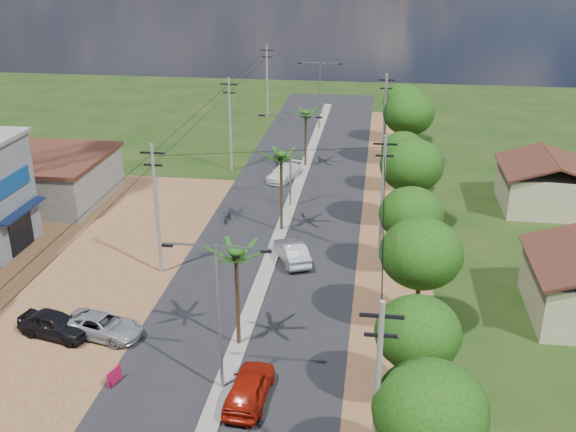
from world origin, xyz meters
name	(u,v)px	position (x,y,z in m)	size (l,w,h in m)	color
ground	(223,390)	(0.00, 0.00, 0.00)	(160.00, 160.00, 0.00)	black
road	(271,259)	(0.00, 15.00, 0.02)	(12.00, 110.00, 0.04)	black
median	(278,241)	(0.00, 18.00, 0.09)	(1.00, 90.00, 0.18)	#605E56
dirt_lot_west	(21,292)	(-15.00, 8.00, 0.02)	(18.00, 46.00, 0.04)	brown
dirt_shoulder_east	(393,267)	(8.50, 15.00, 0.01)	(5.00, 90.00, 0.03)	brown
low_shed	(45,178)	(-21.00, 24.00, 1.97)	(10.40, 10.40, 3.95)	#605E56
house_east_far	(547,180)	(21.00, 28.00, 2.39)	(7.60, 7.50, 4.60)	tan
tree_east_a	(430,411)	(9.50, -6.00, 4.49)	(4.40, 4.40, 6.37)	black
tree_east_b	(418,333)	(9.30, 0.00, 4.11)	(4.00, 4.00, 5.83)	black
tree_east_c	(421,254)	(9.70, 7.00, 4.86)	(4.60, 4.60, 6.83)	black
tree_east_d	(411,214)	(9.40, 14.00, 4.34)	(4.20, 4.20, 6.13)	black
tree_east_e	(411,166)	(9.60, 22.00, 5.09)	(4.80, 4.80, 7.14)	black
tree_east_f	(403,150)	(9.20, 30.00, 3.89)	(3.80, 3.80, 5.52)	black
tree_east_g	(409,113)	(9.80, 38.00, 5.24)	(5.00, 5.00, 7.38)	black
tree_east_h	(404,101)	(9.50, 46.00, 4.64)	(4.40, 4.40, 6.52)	black
palm_median_near	(236,255)	(0.00, 4.00, 5.54)	(2.00, 2.00, 6.15)	black
palm_median_mid	(281,158)	(0.00, 20.00, 5.90)	(2.00, 2.00, 6.55)	black
palm_median_far	(306,115)	(0.00, 36.00, 5.26)	(2.00, 2.00, 5.85)	black
streetlight_near	(219,306)	(0.00, 0.00, 4.79)	(5.10, 0.18, 8.00)	gray
streetlight_mid	(290,153)	(0.00, 25.00, 4.79)	(5.10, 0.18, 8.00)	gray
streetlight_far	(320,90)	(0.00, 50.00, 4.79)	(5.10, 0.18, 8.00)	gray
utility_pole_w_b	(156,207)	(-7.00, 12.00, 4.76)	(1.60, 0.24, 9.00)	#605E56
utility_pole_w_c	(230,123)	(-7.00, 34.00, 4.76)	(1.60, 0.24, 9.00)	#605E56
utility_pole_w_d	(267,80)	(-7.00, 55.00, 4.76)	(1.60, 0.24, 9.00)	#605E56
utility_pole_e_a	(377,400)	(7.50, -6.00, 4.76)	(1.60, 0.24, 9.00)	#605E56
utility_pole_e_b	(382,196)	(7.50, 16.00, 4.76)	(1.60, 0.24, 9.00)	#605E56
utility_pole_e_c	(384,117)	(7.50, 38.00, 4.76)	(1.60, 0.24, 9.00)	#605E56
car_red_near	(249,388)	(1.50, -0.66, 0.77)	(1.83, 4.55, 1.55)	maroon
car_silver_mid	(292,252)	(1.50, 14.80, 0.74)	(1.56, 4.46, 1.47)	gray
car_white_far	(284,173)	(-1.50, 31.85, 0.68)	(1.90, 4.66, 1.35)	beige
car_parked_silver	(103,326)	(-7.79, 3.89, 0.65)	(2.15, 4.67, 1.30)	gray
car_parked_dark	(55,325)	(-10.44, 3.52, 0.74)	(1.75, 4.34, 1.48)	black
moto_rider_west_a	(228,217)	(-4.51, 21.18, 0.40)	(0.53, 1.53, 0.80)	black
moto_rider_west_b	(276,160)	(-2.99, 36.23, 0.53)	(0.49, 1.75, 1.05)	black
roadside_sign	(114,376)	(-5.50, -0.25, 0.44)	(0.36, 1.05, 0.89)	maroon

